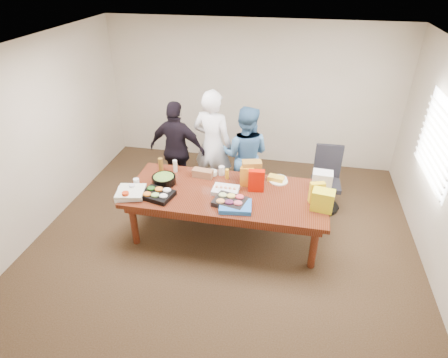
% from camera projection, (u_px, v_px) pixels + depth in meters
% --- Properties ---
extents(floor, '(5.50, 5.00, 0.02)m').
position_uv_depth(floor, '(226.00, 234.00, 5.66)').
color(floor, '#47301E').
rests_on(floor, ground).
extents(ceiling, '(5.50, 5.00, 0.02)m').
position_uv_depth(ceiling, '(227.00, 48.00, 4.25)').
color(ceiling, white).
rests_on(ceiling, wall_back).
extents(wall_back, '(5.50, 0.04, 2.70)m').
position_uv_depth(wall_back, '(252.00, 94.00, 7.06)').
color(wall_back, beige).
rests_on(wall_back, floor).
extents(wall_front, '(5.50, 0.04, 2.70)m').
position_uv_depth(wall_front, '(164.00, 301.00, 2.86)').
color(wall_front, beige).
rests_on(wall_front, floor).
extents(wall_left, '(0.04, 5.00, 2.70)m').
position_uv_depth(wall_left, '(41.00, 137.00, 5.42)').
color(wall_left, beige).
rests_on(wall_left, floor).
extents(window_panel, '(0.03, 1.40, 1.10)m').
position_uv_depth(window_panel, '(438.00, 142.00, 4.93)').
color(window_panel, white).
rests_on(window_panel, wall_right).
extents(window_blinds, '(0.04, 1.36, 1.00)m').
position_uv_depth(window_blinds, '(435.00, 142.00, 4.93)').
color(window_blinds, beige).
rests_on(window_blinds, wall_right).
extents(conference_table, '(2.80, 1.20, 0.75)m').
position_uv_depth(conference_table, '(226.00, 213.00, 5.46)').
color(conference_table, '#4C1C0F').
rests_on(conference_table, floor).
extents(office_chair, '(0.53, 0.53, 1.02)m').
position_uv_depth(office_chair, '(326.00, 182.00, 5.96)').
color(office_chair, black).
rests_on(office_chair, floor).
extents(person_center, '(0.77, 0.60, 1.87)m').
position_uv_depth(person_center, '(213.00, 145.00, 6.13)').
color(person_center, white).
rests_on(person_center, floor).
extents(person_right, '(0.83, 0.67, 1.65)m').
position_uv_depth(person_right, '(245.00, 155.00, 6.08)').
color(person_right, teal).
rests_on(person_right, floor).
extents(person_left, '(1.01, 0.51, 1.66)m').
position_uv_depth(person_left, '(177.00, 150.00, 6.23)').
color(person_left, black).
rests_on(person_left, floor).
extents(veggie_tray, '(0.49, 0.42, 0.06)m').
position_uv_depth(veggie_tray, '(157.00, 195.00, 5.15)').
color(veggie_tray, black).
rests_on(veggie_tray, conference_table).
extents(fruit_tray, '(0.49, 0.42, 0.06)m').
position_uv_depth(fruit_tray, '(230.00, 202.00, 5.00)').
color(fruit_tray, black).
rests_on(fruit_tray, conference_table).
extents(sheet_cake, '(0.37, 0.28, 0.06)m').
position_uv_depth(sheet_cake, '(226.00, 190.00, 5.25)').
color(sheet_cake, white).
rests_on(sheet_cake, conference_table).
extents(salad_bowl, '(0.38, 0.38, 0.11)m').
position_uv_depth(salad_bowl, '(164.00, 180.00, 5.44)').
color(salad_bowl, black).
rests_on(salad_bowl, conference_table).
extents(chip_bag_blue, '(0.45, 0.36, 0.06)m').
position_uv_depth(chip_bag_blue, '(235.00, 206.00, 4.91)').
color(chip_bag_blue, blue).
rests_on(chip_bag_blue, conference_table).
extents(chip_bag_red, '(0.23, 0.11, 0.32)m').
position_uv_depth(chip_bag_red, '(256.00, 181.00, 5.22)').
color(chip_bag_red, red).
rests_on(chip_bag_red, conference_table).
extents(chip_bag_yellow, '(0.21, 0.13, 0.30)m').
position_uv_depth(chip_bag_yellow, '(317.00, 192.00, 4.99)').
color(chip_bag_yellow, yellow).
rests_on(chip_bag_yellow, conference_table).
extents(chip_bag_orange, '(0.19, 0.08, 0.29)m').
position_uv_depth(chip_bag_orange, '(247.00, 177.00, 5.34)').
color(chip_bag_orange, orange).
rests_on(chip_bag_orange, conference_table).
extents(mayo_jar, '(0.09, 0.09, 0.14)m').
position_uv_depth(mayo_jar, '(222.00, 171.00, 5.64)').
color(mayo_jar, silver).
rests_on(mayo_jar, conference_table).
extents(mustard_bottle, '(0.06, 0.06, 0.16)m').
position_uv_depth(mustard_bottle, '(227.00, 174.00, 5.55)').
color(mustard_bottle, gold).
rests_on(mustard_bottle, conference_table).
extents(dressing_bottle, '(0.09, 0.09, 0.22)m').
position_uv_depth(dressing_bottle, '(161.00, 165.00, 5.71)').
color(dressing_bottle, brown).
rests_on(dressing_bottle, conference_table).
extents(ranch_bottle, '(0.07, 0.07, 0.19)m').
position_uv_depth(ranch_bottle, '(175.00, 166.00, 5.72)').
color(ranch_bottle, '#EDE7CC').
rests_on(ranch_bottle, conference_table).
extents(banana_bunch, '(0.25, 0.18, 0.08)m').
position_uv_depth(banana_bunch, '(276.00, 179.00, 5.51)').
color(banana_bunch, yellow).
rests_on(banana_bunch, conference_table).
extents(bread_loaf, '(0.32, 0.17, 0.12)m').
position_uv_depth(bread_loaf, '(203.00, 173.00, 5.59)').
color(bread_loaf, '#8F5F3E').
rests_on(bread_loaf, conference_table).
extents(kraft_bag, '(0.30, 0.22, 0.36)m').
position_uv_depth(kraft_bag, '(252.00, 172.00, 5.39)').
color(kraft_bag, olive).
rests_on(kraft_bag, conference_table).
extents(red_cup, '(0.10, 0.10, 0.12)m').
position_uv_depth(red_cup, '(126.00, 196.00, 5.06)').
color(red_cup, red).
rests_on(red_cup, conference_table).
extents(clear_cup_a, '(0.10, 0.10, 0.11)m').
position_uv_depth(clear_cup_a, '(132.00, 188.00, 5.25)').
color(clear_cup_a, silver).
rests_on(clear_cup_a, conference_table).
extents(clear_cup_b, '(0.11, 0.11, 0.12)m').
position_uv_depth(clear_cup_b, '(136.00, 183.00, 5.37)').
color(clear_cup_b, silver).
rests_on(clear_cup_b, conference_table).
extents(pizza_box_lower, '(0.46, 0.46, 0.04)m').
position_uv_depth(pizza_box_lower, '(130.00, 193.00, 5.19)').
color(pizza_box_lower, white).
rests_on(pizza_box_lower, conference_table).
extents(pizza_box_upper, '(0.43, 0.43, 0.04)m').
position_uv_depth(pizza_box_upper, '(131.00, 192.00, 5.16)').
color(pizza_box_upper, beige).
rests_on(pizza_box_upper, pizza_box_lower).
extents(plate_a, '(0.33, 0.33, 0.02)m').
position_uv_depth(plate_a, '(278.00, 181.00, 5.51)').
color(plate_a, white).
rests_on(plate_a, conference_table).
extents(plate_b, '(0.26, 0.26, 0.01)m').
position_uv_depth(plate_b, '(279.00, 179.00, 5.57)').
color(plate_b, white).
rests_on(plate_b, conference_table).
extents(dip_bowl_a, '(0.18, 0.18, 0.06)m').
position_uv_depth(dip_bowl_a, '(258.00, 179.00, 5.52)').
color(dip_bowl_a, beige).
rests_on(dip_bowl_a, conference_table).
extents(dip_bowl_b, '(0.16, 0.16, 0.06)m').
position_uv_depth(dip_bowl_b, '(212.00, 173.00, 5.67)').
color(dip_bowl_b, beige).
rests_on(dip_bowl_b, conference_table).
extents(grocery_bag_white, '(0.28, 0.21, 0.29)m').
position_uv_depth(grocery_bag_white, '(322.00, 181.00, 5.23)').
color(grocery_bag_white, white).
rests_on(grocery_bag_white, conference_table).
extents(grocery_bag_yellow, '(0.31, 0.24, 0.28)m').
position_uv_depth(grocery_bag_yellow, '(323.00, 200.00, 4.84)').
color(grocery_bag_yellow, yellow).
rests_on(grocery_bag_yellow, conference_table).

